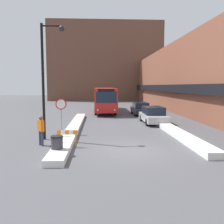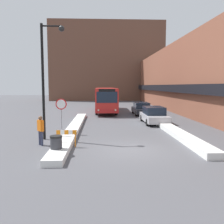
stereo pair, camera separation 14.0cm
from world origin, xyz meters
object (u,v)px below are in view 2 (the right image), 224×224
at_px(stop_sign, 61,108).
at_px(construction_barricade, 67,135).
at_px(parked_car_middle, 141,109).
at_px(street_lamp, 47,70).
at_px(pedestrian, 41,128).
at_px(city_bus, 106,99).
at_px(parked_car_front, 154,115).
at_px(trash_bin, 56,145).

bearing_deg(stop_sign, construction_barricade, -77.54).
bearing_deg(stop_sign, parked_car_middle, 56.38).
height_order(street_lamp, pedestrian, street_lamp).
height_order(stop_sign, street_lamp, street_lamp).
relative_size(city_bus, pedestrian, 7.39).
bearing_deg(stop_sign, street_lamp, -106.36).
bearing_deg(parked_car_middle, city_bus, 137.95).
xyz_separation_m(parked_car_front, stop_sign, (-7.50, -4.53, 1.05)).
relative_size(city_bus, construction_barricade, 11.22).
height_order(parked_car_front, parked_car_middle, parked_car_front).
xyz_separation_m(parked_car_front, pedestrian, (-8.14, -7.97, 0.27)).
bearing_deg(parked_car_front, city_bus, 111.36).
distance_m(parked_car_middle, construction_barricade, 16.58).
bearing_deg(construction_barricade, city_bus, 82.26).
height_order(stop_sign, pedestrian, stop_sign).
distance_m(city_bus, construction_barricade, 19.07).
bearing_deg(construction_barricade, street_lamp, 123.77).
distance_m(parked_car_front, street_lamp, 10.85).
distance_m(stop_sign, street_lamp, 3.16).
distance_m(city_bus, pedestrian, 18.86).
relative_size(stop_sign, construction_barricade, 2.24).
height_order(parked_car_front, street_lamp, street_lamp).
bearing_deg(parked_car_front, pedestrian, -135.60).
bearing_deg(stop_sign, city_bus, 77.11).
relative_size(city_bus, street_lamp, 1.74).
height_order(city_bus, stop_sign, city_bus).
bearing_deg(city_bus, parked_car_front, -68.64).
relative_size(street_lamp, construction_barricade, 6.43).
relative_size(stop_sign, street_lamp, 0.35).
bearing_deg(trash_bin, construction_barricade, 79.31).
bearing_deg(trash_bin, city_bus, 82.04).
distance_m(street_lamp, trash_bin, 5.41).
relative_size(stop_sign, trash_bin, 2.59).
height_order(pedestrian, construction_barricade, pedestrian).
relative_size(city_bus, parked_car_middle, 2.65).
bearing_deg(parked_car_middle, pedestrian, -118.94).
xyz_separation_m(pedestrian, trash_bin, (1.21, -2.02, -0.52)).
height_order(street_lamp, construction_barricade, street_lamp).
relative_size(pedestrian, construction_barricade, 1.52).
height_order(street_lamp, trash_bin, street_lamp).
xyz_separation_m(stop_sign, trash_bin, (0.57, -5.46, -1.31)).
bearing_deg(city_bus, parked_car_middle, -42.05).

